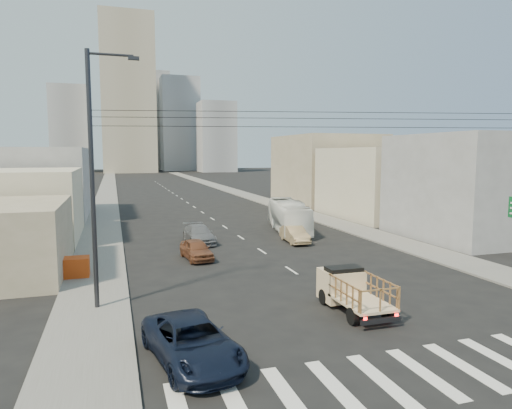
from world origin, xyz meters
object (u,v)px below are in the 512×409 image
navy_pickup (192,342)px  crate_stack (73,267)px  city_bus (288,216)px  streetlamp_left (94,174)px  sedan_tan (295,234)px  sedan_brown (196,249)px  sedan_grey (199,234)px  flatbed_pickup (352,288)px

navy_pickup → crate_stack: 13.81m
city_bus → streetlamp_left: 24.72m
city_bus → crate_stack: (-18.16, -11.58, -0.78)m
sedan_tan → navy_pickup: bearing=-118.0°
sedan_brown → sedan_grey: size_ratio=0.81×
flatbed_pickup → sedan_tan: (3.72, 16.18, -0.41)m
city_bus → sedan_tan: 5.54m
city_bus → sedan_grey: bearing=-149.9°
flatbed_pickup → navy_pickup: 8.61m
navy_pickup → crate_stack: bearing=100.6°
sedan_tan → sedan_grey: (-7.63, 2.17, 0.04)m
sedan_grey → crate_stack: size_ratio=2.79×
flatbed_pickup → city_bus: (5.23, 21.45, 0.38)m
sedan_brown → sedan_grey: (1.23, 5.73, 0.03)m
sedan_brown → sedan_tan: sedan_brown is taller
crate_stack → city_bus: bearing=32.5°
sedan_grey → streetlamp_left: bearing=-119.4°
navy_pickup → flatbed_pickup: bearing=10.6°
city_bus → streetlamp_left: size_ratio=0.88×
city_bus → sedan_brown: bearing=-128.2°
sedan_tan → sedan_grey: sedan_grey is taller
streetlamp_left → sedan_tan: bearing=39.5°
city_bus → sedan_tan: (-1.51, -5.27, -0.78)m
sedan_grey → crate_stack: sedan_grey is taller
sedan_brown → sedan_tan: (8.85, 3.56, -0.01)m
sedan_brown → streetlamp_left: 12.22m
crate_stack → streetlamp_left: bearing=-75.2°
flatbed_pickup → city_bus: bearing=76.3°
city_bus → crate_stack: bearing=-136.1°
sedan_brown → crate_stack: sedan_brown is taller
city_bus → streetlamp_left: (-16.56, -17.67, 4.97)m
flatbed_pickup → crate_stack: 16.27m
city_bus → flatbed_pickup: bearing=-92.3°
flatbed_pickup → streetlamp_left: size_ratio=0.37×
sedan_brown → streetlamp_left: streetlamp_left is taller
flatbed_pickup → navy_pickup: size_ratio=0.81×
navy_pickup → sedan_grey: size_ratio=1.08×
sedan_brown → navy_pickup: bearing=-106.4°
flatbed_pickup → sedan_brown: bearing=112.1°
crate_stack → sedan_tan: bearing=20.8°
city_bus → sedan_grey: size_ratio=2.10×
city_bus → sedan_brown: 13.64m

